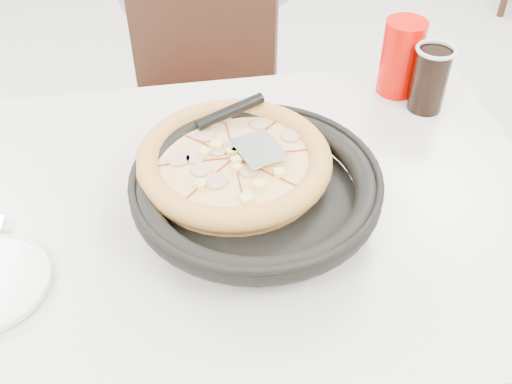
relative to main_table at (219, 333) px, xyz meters
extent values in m
plane|color=#B7B6B1|center=(-0.03, 0.16, -0.38)|extent=(7.00, 7.00, 0.00)
cylinder|color=black|center=(0.09, -0.02, 0.39)|extent=(0.13, 0.13, 0.04)
cylinder|color=black|center=(0.08, -0.03, 0.42)|extent=(0.37, 0.37, 0.01)
cylinder|color=#C68C44|center=(0.05, 0.02, 0.44)|extent=(0.34, 0.34, 0.02)
cube|color=white|center=(0.09, 0.03, 0.47)|extent=(0.09, 0.10, 0.00)
cylinder|color=black|center=(0.47, 0.22, 0.44)|extent=(0.08, 0.08, 0.13)
cylinder|color=#D10800|center=(0.44, 0.29, 0.45)|extent=(0.10, 0.10, 0.16)
camera|label=1|loc=(-0.05, -0.75, 1.08)|focal=42.00mm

